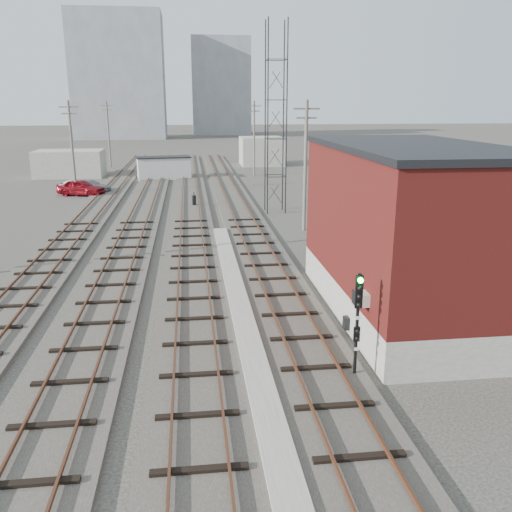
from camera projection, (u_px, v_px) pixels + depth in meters
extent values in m
plane|color=#282621|center=(201.00, 175.00, 68.54)|extent=(320.00, 320.00, 0.00)
cube|color=#332D28|center=(235.00, 203.00, 48.75)|extent=(3.20, 90.00, 0.20)
cube|color=#4C2816|center=(227.00, 200.00, 48.61)|extent=(0.07, 90.00, 0.12)
cube|color=#4C2816|center=(243.00, 200.00, 48.77)|extent=(0.07, 90.00, 0.12)
cube|color=#332D28|center=(190.00, 204.00, 48.28)|extent=(3.20, 90.00, 0.20)
cube|color=#4C2816|center=(182.00, 201.00, 48.14)|extent=(0.07, 90.00, 0.12)
cube|color=#4C2816|center=(198.00, 201.00, 48.30)|extent=(0.07, 90.00, 0.12)
cube|color=#332D28|center=(145.00, 205.00, 47.81)|extent=(3.20, 90.00, 0.20)
cube|color=#4C2816|center=(137.00, 202.00, 47.67)|extent=(0.07, 90.00, 0.12)
cube|color=#4C2816|center=(153.00, 202.00, 47.84)|extent=(0.07, 90.00, 0.12)
cube|color=#332D28|center=(99.00, 206.00, 47.35)|extent=(3.20, 90.00, 0.20)
cube|color=#4C2816|center=(90.00, 203.00, 47.20)|extent=(0.07, 90.00, 0.12)
cube|color=#4C2816|center=(107.00, 203.00, 47.37)|extent=(0.07, 90.00, 0.12)
cube|color=gray|center=(238.00, 300.00, 24.64)|extent=(0.90, 28.00, 0.26)
cube|color=gray|center=(403.00, 296.00, 23.38)|extent=(6.00, 12.00, 1.50)
cube|color=#511613|center=(409.00, 217.00, 22.43)|extent=(6.00, 12.00, 5.50)
cube|color=black|center=(415.00, 147.00, 21.65)|extent=(6.20, 12.20, 0.25)
cube|color=beige|center=(361.00, 299.00, 18.78)|extent=(0.45, 0.62, 0.45)
cube|color=black|center=(346.00, 323.00, 21.18)|extent=(0.20, 0.35, 0.50)
cylinder|color=black|center=(268.00, 120.00, 42.46)|extent=(0.10, 0.10, 15.00)
cylinder|color=black|center=(287.00, 120.00, 42.63)|extent=(0.10, 0.10, 15.00)
cylinder|color=black|center=(265.00, 119.00, 43.89)|extent=(0.10, 0.10, 15.00)
cylinder|color=black|center=(283.00, 119.00, 44.07)|extent=(0.10, 0.10, 15.00)
cylinder|color=#595147|center=(72.00, 149.00, 51.52)|extent=(0.24, 0.24, 9.00)
cube|color=#595147|center=(68.00, 107.00, 50.45)|extent=(1.80, 0.12, 0.12)
cube|color=#595147|center=(69.00, 114.00, 50.62)|extent=(1.40, 0.12, 0.12)
cylinder|color=#595147|center=(109.00, 135.00, 75.39)|extent=(0.24, 0.24, 9.00)
cube|color=#595147|center=(107.00, 105.00, 74.32)|extent=(1.80, 0.12, 0.12)
cube|color=#595147|center=(107.00, 110.00, 74.49)|extent=(1.40, 0.12, 0.12)
cylinder|color=#595147|center=(305.00, 167.00, 37.52)|extent=(0.24, 0.24, 9.00)
cube|color=#595147|center=(307.00, 109.00, 36.45)|extent=(1.80, 0.12, 0.12)
cube|color=#595147|center=(307.00, 118.00, 36.61)|extent=(1.40, 0.12, 0.12)
cylinder|color=#595147|center=(254.00, 139.00, 66.16)|extent=(0.24, 0.24, 9.00)
cube|color=#595147|center=(254.00, 106.00, 65.09)|extent=(1.80, 0.12, 0.12)
cube|color=#595147|center=(254.00, 111.00, 65.26)|extent=(1.40, 0.12, 0.12)
cube|color=gray|center=(119.00, 76.00, 133.93)|extent=(22.00, 14.00, 30.00)
cube|color=gray|center=(221.00, 87.00, 151.84)|extent=(16.00, 12.00, 26.00)
cube|color=gray|center=(70.00, 164.00, 66.22)|extent=(8.00, 5.00, 3.20)
cube|color=gray|center=(261.00, 151.00, 78.59)|extent=(6.00, 6.00, 4.00)
cube|color=gray|center=(354.00, 377.00, 17.94)|extent=(0.40, 0.40, 0.10)
cylinder|color=black|center=(357.00, 327.00, 17.46)|extent=(0.11, 0.11, 3.64)
cube|color=black|center=(359.00, 292.00, 17.11)|extent=(0.24, 0.10, 1.09)
sphere|color=#0CE533|center=(361.00, 280.00, 16.91)|extent=(0.18, 0.18, 0.18)
sphere|color=black|center=(360.00, 289.00, 16.98)|extent=(0.18, 0.18, 0.18)
sphere|color=black|center=(360.00, 297.00, 17.06)|extent=(0.18, 0.18, 0.18)
sphere|color=black|center=(359.00, 305.00, 17.13)|extent=(0.18, 0.18, 0.18)
cube|color=black|center=(357.00, 334.00, 17.50)|extent=(0.20, 0.09, 0.50)
cube|color=white|center=(358.00, 318.00, 17.28)|extent=(0.15, 0.02, 0.11)
cube|color=white|center=(356.00, 349.00, 17.58)|extent=(0.15, 0.02, 0.11)
cube|color=black|center=(194.00, 201.00, 47.16)|extent=(0.36, 0.36, 0.95)
cylinder|color=black|center=(194.00, 194.00, 46.99)|extent=(0.08, 0.08, 0.28)
cube|color=silver|center=(164.00, 168.00, 64.24)|extent=(6.41, 3.40, 2.55)
cube|color=black|center=(163.00, 157.00, 63.87)|extent=(6.65, 3.63, 0.12)
imported|color=maroon|center=(81.00, 188.00, 52.93)|extent=(4.99, 3.24, 1.58)
imported|color=#B6BABE|center=(79.00, 187.00, 54.21)|extent=(4.23, 2.20, 1.33)
imported|color=gray|center=(91.00, 186.00, 54.77)|extent=(4.69, 3.32, 1.26)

